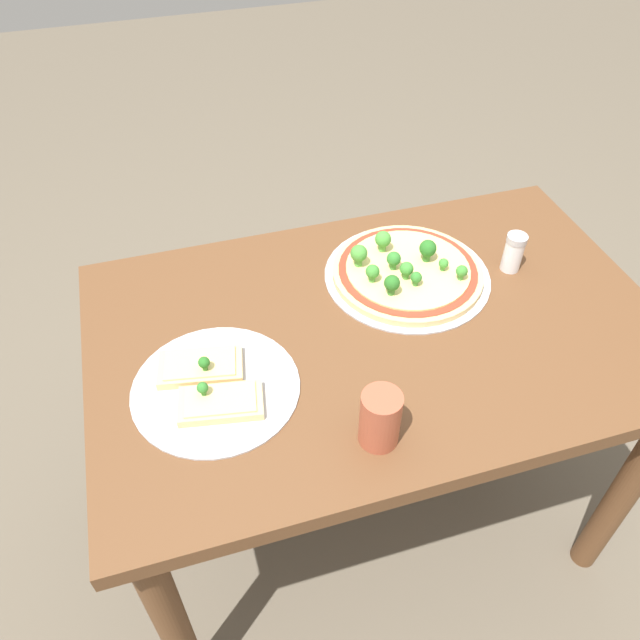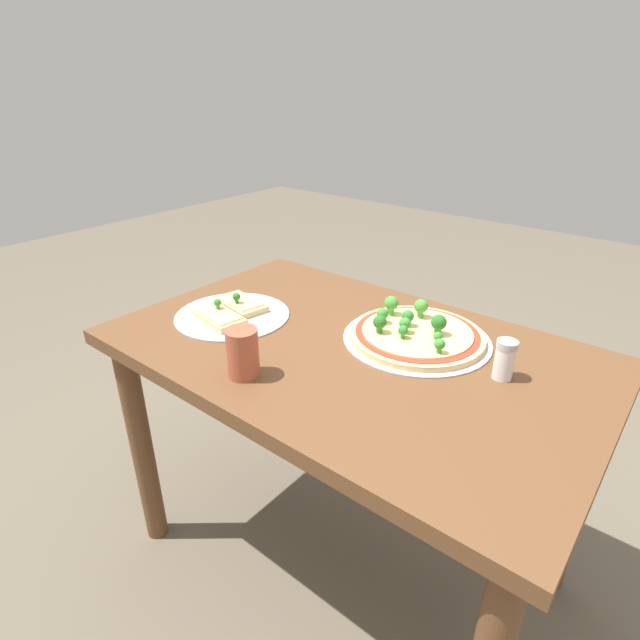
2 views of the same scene
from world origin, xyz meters
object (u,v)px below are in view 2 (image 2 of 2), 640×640
at_px(pizza_tray_slice, 231,312).
at_px(drinking_cup, 243,353).
at_px(pizza_tray_whole, 416,333).
at_px(condiment_shaker, 505,359).
at_px(dining_table, 349,384).

bearing_deg(pizza_tray_slice, drinking_cup, -36.96).
xyz_separation_m(pizza_tray_whole, pizza_tray_slice, (-0.44, -0.18, -0.01)).
bearing_deg(drinking_cup, condiment_shaker, 37.85).
bearing_deg(dining_table, condiment_shaker, 14.10).
relative_size(pizza_tray_whole, drinking_cup, 3.29).
xyz_separation_m(pizza_tray_whole, condiment_shaker, (0.22, -0.04, 0.03)).
bearing_deg(condiment_shaker, dining_table, -165.90).
height_order(drinking_cup, condiment_shaker, drinking_cup).
bearing_deg(pizza_tray_whole, drinking_cup, -118.51).
bearing_deg(dining_table, pizza_tray_whole, 49.12).
relative_size(dining_table, pizza_tray_whole, 3.20).
bearing_deg(condiment_shaker, pizza_tray_whole, 170.23).
bearing_deg(pizza_tray_whole, condiment_shaker, -9.77).
height_order(dining_table, drinking_cup, drinking_cup).
height_order(pizza_tray_whole, drinking_cup, drinking_cup).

